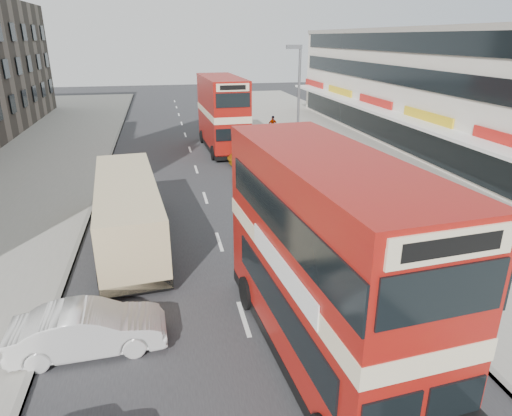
{
  "coord_description": "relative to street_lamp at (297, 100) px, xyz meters",
  "views": [
    {
      "loc": [
        -2.17,
        -10.17,
        8.57
      ],
      "look_at": [
        0.98,
        4.72,
        2.77
      ],
      "focal_mm": 31.55,
      "sensor_mm": 36.0,
      "label": 1
    }
  ],
  "objects": [
    {
      "name": "ground",
      "position": [
        -6.52,
        -18.0,
        -4.78
      ],
      "size": [
        160.0,
        160.0,
        0.0
      ],
      "primitive_type": "plane",
      "color": "#28282B",
      "rests_on": "ground"
    },
    {
      "name": "road_surface",
      "position": [
        -6.52,
        2.0,
        -4.78
      ],
      "size": [
        12.0,
        90.0,
        0.01
      ],
      "primitive_type": "cube",
      "color": "#28282B",
      "rests_on": "ground"
    },
    {
      "name": "pavement_right",
      "position": [
        5.48,
        2.0,
        -4.71
      ],
      "size": [
        12.0,
        90.0,
        0.15
      ],
      "primitive_type": "cube",
      "color": "gray",
      "rests_on": "ground"
    },
    {
      "name": "pavement_left",
      "position": [
        -18.52,
        2.0,
        -4.71
      ],
      "size": [
        12.0,
        90.0,
        0.15
      ],
      "primitive_type": "cube",
      "color": "gray",
      "rests_on": "ground"
    },
    {
      "name": "kerb_left",
      "position": [
        -12.62,
        2.0,
        -4.71
      ],
      "size": [
        0.2,
        90.0,
        0.16
      ],
      "primitive_type": "cube",
      "color": "gray",
      "rests_on": "ground"
    },
    {
      "name": "kerb_right",
      "position": [
        -0.42,
        2.0,
        -4.71
      ],
      "size": [
        0.2,
        90.0,
        0.16
      ],
      "primitive_type": "cube",
      "color": "gray",
      "rests_on": "ground"
    },
    {
      "name": "commercial_row",
      "position": [
        13.42,
        4.0,
        -0.09
      ],
      "size": [
        9.9,
        46.2,
        9.3
      ],
      "color": "beige",
      "rests_on": "ground"
    },
    {
      "name": "street_lamp",
      "position": [
        0.0,
        0.0,
        0.0
      ],
      "size": [
        1.0,
        0.2,
        8.12
      ],
      "color": "slate",
      "rests_on": "ground"
    },
    {
      "name": "bus_main",
      "position": [
        -4.67,
        -18.11,
        -1.8
      ],
      "size": [
        3.64,
        10.36,
        5.67
      ],
      "rotation": [
        0.0,
        0.0,
        3.23
      ],
      "color": "black",
      "rests_on": "ground"
    },
    {
      "name": "bus_second",
      "position": [
        -3.83,
        7.52,
        -1.88
      ],
      "size": [
        3.12,
        10.06,
        5.52
      ],
      "rotation": [
        0.0,
        0.0,
        3.18
      ],
      "color": "black",
      "rests_on": "ground"
    },
    {
      "name": "coach",
      "position": [
        -10.36,
        -9.17,
        -3.24
      ],
      "size": [
        3.39,
        10.09,
        2.62
      ],
      "rotation": [
        0.0,
        0.0,
        0.09
      ],
      "color": "black",
      "rests_on": "ground"
    },
    {
      "name": "car_left_front",
      "position": [
        -11.15,
        -16.59,
        -4.07
      ],
      "size": [
        4.39,
        1.69,
        1.43
      ],
      "primitive_type": "imported",
      "rotation": [
        0.0,
        0.0,
        1.61
      ],
      "color": "silver",
      "rests_on": "ground"
    },
    {
      "name": "car_right_a",
      "position": [
        -2.0,
        -1.28,
        -4.11
      ],
      "size": [
        4.83,
        2.42,
        1.35
      ],
      "primitive_type": "imported",
      "rotation": [
        0.0,
        0.0,
        -1.69
      ],
      "color": "maroon",
      "rests_on": "ground"
    },
    {
      "name": "car_right_b",
      "position": [
        -1.89,
        2.44,
        -4.13
      ],
      "size": [
        4.83,
        2.41,
        1.31
      ],
      "primitive_type": "imported",
      "rotation": [
        0.0,
        0.0,
        -1.52
      ],
      "color": "#BB8312",
      "rests_on": "ground"
    },
    {
      "name": "pedestrian_near",
      "position": [
        1.06,
        -3.12,
        -3.8
      ],
      "size": [
        0.62,
        0.42,
        1.68
      ],
      "primitive_type": "imported",
      "rotation": [
        0.0,
        0.0,
        3.14
      ],
      "color": "gray",
      "rests_on": "pavement_right"
    },
    {
      "name": "pedestrian_far",
      "position": [
        1.36,
        11.86,
        -3.79
      ],
      "size": [
        1.07,
        0.67,
        1.69
      ],
      "primitive_type": "imported",
      "rotation": [
        0.0,
        0.0,
        0.28
      ],
      "color": "gray",
      "rests_on": "pavement_right"
    },
    {
      "name": "cyclist",
      "position": [
        -2.64,
        1.14,
        -4.15
      ],
      "size": [
        0.73,
        1.7,
        1.92
      ],
      "rotation": [
        0.0,
        0.0,
        0.09
      ],
      "color": "gray",
      "rests_on": "ground"
    }
  ]
}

